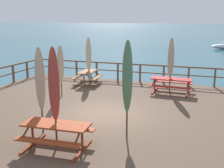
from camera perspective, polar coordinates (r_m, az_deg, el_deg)
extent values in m
plane|color=#2D5B6B|center=(11.71, -1.55, -10.00)|extent=(600.00, 600.00, 0.00)
cube|color=brown|center=(11.54, -1.56, -7.99)|extent=(14.56, 12.63, 0.88)
cube|color=brown|center=(16.88, 5.84, 3.99)|extent=(14.26, 0.09, 0.08)
cube|color=brown|center=(16.96, 5.80, 2.41)|extent=(14.26, 0.07, 0.06)
cube|color=brown|center=(19.84, -14.70, 3.46)|extent=(0.10, 0.10, 1.05)
cube|color=brown|center=(19.09, -11.13, 3.27)|extent=(0.10, 0.10, 1.05)
cube|color=brown|center=(18.42, -7.28, 3.06)|extent=(0.10, 0.10, 1.05)
cube|color=brown|center=(17.83, -3.16, 2.82)|extent=(0.10, 0.10, 1.05)
cube|color=brown|center=(17.35, 1.21, 2.54)|extent=(0.10, 0.10, 1.05)
cube|color=brown|center=(16.97, 5.79, 2.24)|extent=(0.10, 0.10, 1.05)
cube|color=brown|center=(16.71, 10.56, 1.91)|extent=(0.10, 0.10, 1.05)
cube|color=brown|center=(16.57, 15.43, 1.55)|extent=(0.10, 0.10, 1.05)
cube|color=brown|center=(16.54, 20.36, 1.18)|extent=(0.10, 0.10, 1.05)
cube|color=brown|center=(17.67, -19.60, 1.97)|extent=(0.10, 0.10, 1.05)
cube|color=brown|center=(18.73, -17.01, 2.76)|extent=(0.10, 0.10, 1.05)
cube|color=brown|center=(19.84, -14.70, 3.46)|extent=(0.10, 0.10, 1.05)
cube|color=brown|center=(16.26, -5.04, 2.54)|extent=(0.90, 1.68, 0.05)
cube|color=brown|center=(16.15, -3.14, 1.41)|extent=(0.42, 1.64, 0.04)
cube|color=brown|center=(16.51, -6.86, 1.60)|extent=(0.42, 1.64, 0.04)
cube|color=brown|center=(15.83, -5.73, -0.40)|extent=(1.40, 0.20, 0.06)
cylinder|color=brown|center=(15.75, -5.76, 0.80)|extent=(0.07, 0.07, 0.74)
cylinder|color=brown|center=(15.61, -4.81, 1.54)|extent=(0.63, 0.11, 0.37)
cylinder|color=brown|center=(15.80, -6.73, 1.64)|extent=(0.63, 0.11, 0.37)
cube|color=brown|center=(16.99, -4.30, 0.57)|extent=(1.40, 0.20, 0.06)
cylinder|color=brown|center=(16.92, -4.32, 1.70)|extent=(0.07, 0.07, 0.74)
cylinder|color=brown|center=(16.79, -3.42, 2.39)|extent=(0.63, 0.11, 0.37)
cylinder|color=brown|center=(16.96, -5.23, 2.47)|extent=(0.63, 0.11, 0.37)
cube|color=#993819|center=(8.32, -11.39, -8.15)|extent=(2.01, 0.88, 0.05)
cube|color=#993819|center=(7.99, -13.13, -11.52)|extent=(1.98, 0.40, 0.04)
cube|color=#993819|center=(8.90, -9.67, -8.72)|extent=(1.98, 0.40, 0.04)
cube|color=maroon|center=(8.97, -15.86, -11.72)|extent=(0.17, 1.40, 0.06)
cylinder|color=maroon|center=(8.83, -16.00, -9.71)|extent=(0.07, 0.07, 0.74)
cylinder|color=maroon|center=(8.54, -17.07, -9.02)|extent=(0.10, 0.63, 0.37)
cylinder|color=maroon|center=(8.98, -15.15, -7.78)|extent=(0.10, 0.63, 0.37)
cube|color=maroon|center=(8.30, -6.08, -13.37)|extent=(0.17, 1.40, 0.06)
cylinder|color=maroon|center=(8.15, -6.14, -11.24)|extent=(0.07, 0.07, 0.74)
cylinder|color=maroon|center=(7.83, -6.94, -10.57)|extent=(0.10, 0.63, 0.37)
cylinder|color=maroon|center=(8.31, -5.45, -9.10)|extent=(0.10, 0.63, 0.37)
cube|color=maroon|center=(14.55, 12.12, 1.03)|extent=(2.08, 0.81, 0.05)
cube|color=maroon|center=(14.08, 11.71, -0.61)|extent=(2.07, 0.33, 0.04)
cube|color=maroon|center=(15.16, 12.39, 0.34)|extent=(2.07, 0.33, 0.04)
cube|color=maroon|center=(14.86, 8.74, -1.39)|extent=(0.12, 1.40, 0.06)
cylinder|color=maroon|center=(14.78, 8.78, -0.11)|extent=(0.07, 0.07, 0.74)
cylinder|color=maroon|center=(14.46, 8.58, 0.50)|extent=(0.07, 0.63, 0.37)
cylinder|color=maroon|center=(15.00, 9.04, 0.94)|extent=(0.07, 0.63, 0.37)
cube|color=maroon|center=(14.62, 15.29, -1.95)|extent=(0.12, 1.40, 0.06)
cylinder|color=maroon|center=(14.54, 15.37, -0.65)|extent=(0.07, 0.07, 0.74)
cylinder|color=maroon|center=(14.22, 15.31, -0.05)|extent=(0.07, 0.63, 0.37)
cylinder|color=maroon|center=(14.76, 15.53, 0.42)|extent=(0.07, 0.63, 0.37)
cylinder|color=#4C3828|center=(16.18, -4.80, 4.47)|extent=(0.06, 0.06, 2.58)
ellipsoid|color=#CCB793|center=(16.12, -4.84, 6.08)|extent=(0.32, 0.32, 1.96)
cylinder|color=#7A6E58|center=(16.14, -4.83, 5.56)|extent=(0.21, 0.21, 0.05)
cone|color=#4C3828|center=(16.03, -4.90, 9.29)|extent=(0.10, 0.10, 0.14)
cylinder|color=#4C3828|center=(8.15, -11.66, -3.54)|extent=(0.06, 0.06, 2.85)
ellipsoid|color=#A33328|center=(8.02, -11.82, -0.09)|extent=(0.32, 0.32, 2.16)
cylinder|color=maroon|center=(8.06, -11.77, -1.22)|extent=(0.21, 0.21, 0.05)
cone|color=#4C3828|center=(7.86, -12.16, 6.94)|extent=(0.10, 0.10, 0.14)
cylinder|color=#4C3828|center=(14.42, 11.93, 3.37)|extent=(0.06, 0.06, 2.68)
ellipsoid|color=tan|center=(14.35, 12.02, 5.24)|extent=(0.32, 0.32, 2.04)
cylinder|color=#685B4C|center=(14.37, 11.99, 4.63)|extent=(0.21, 0.21, 0.05)
cone|color=#4C3828|center=(14.25, 12.20, 8.97)|extent=(0.10, 0.10, 0.14)
cylinder|color=#4C3828|center=(9.33, -14.38, -1.90)|extent=(0.06, 0.06, 2.74)
ellipsoid|color=tan|center=(9.22, -14.55, 1.02)|extent=(0.32, 0.32, 2.08)
cylinder|color=#685B4C|center=(9.25, -14.49, 0.07)|extent=(0.21, 0.21, 0.05)
cone|color=#4C3828|center=(9.07, -14.90, 6.92)|extent=(0.10, 0.10, 0.14)
cylinder|color=#4C3828|center=(13.74, -10.46, 2.33)|extent=(0.06, 0.06, 2.38)
ellipsoid|color=tan|center=(13.67, -10.53, 4.06)|extent=(0.32, 0.32, 1.81)
cylinder|color=#71614F|center=(13.69, -10.51, 3.50)|extent=(0.21, 0.21, 0.05)
cone|color=#4C3828|center=(13.57, -10.68, 7.57)|extent=(0.10, 0.10, 0.14)
cylinder|color=#4C3828|center=(8.62, 3.14, -1.94)|extent=(0.06, 0.06, 2.97)
ellipsoid|color=#4C704C|center=(8.50, 3.18, 1.49)|extent=(0.32, 0.32, 2.26)
cylinder|color=#2D432D|center=(8.53, 3.17, 0.37)|extent=(0.21, 0.21, 0.05)
cone|color=#4C3828|center=(8.35, 3.27, 8.42)|extent=(0.10, 0.10, 0.14)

